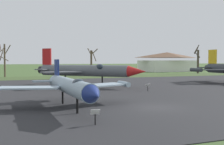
{
  "coord_description": "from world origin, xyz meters",
  "views": [
    {
      "loc": [
        -11.25,
        -19.53,
        3.85
      ],
      "look_at": [
        1.08,
        13.12,
        2.35
      ],
      "focal_mm": 43.96,
      "sensor_mm": 36.0,
      "label": 1
    }
  ],
  "objects_px": {
    "info_placard_rear_center": "(148,86)",
    "jet_fighter_rear_left": "(70,86)",
    "visitor_building": "(167,62)",
    "info_placard_rear_left": "(95,115)",
    "jet_fighter_rear_center": "(86,70)"
  },
  "relations": [
    {
      "from": "info_placard_rear_center",
      "to": "jet_fighter_rear_left",
      "type": "bearing_deg",
      "value": -142.62
    },
    {
      "from": "info_placard_rear_center",
      "to": "jet_fighter_rear_left",
      "type": "xyz_separation_m",
      "value": [
        -11.85,
        -9.05,
        1.22
      ]
    },
    {
      "from": "jet_fighter_rear_left",
      "to": "visitor_building",
      "type": "bearing_deg",
      "value": 52.55
    },
    {
      "from": "info_placard_rear_left",
      "to": "visitor_building",
      "type": "relative_size",
      "value": 0.05
    },
    {
      "from": "info_placard_rear_center",
      "to": "visitor_building",
      "type": "xyz_separation_m",
      "value": [
        37.47,
        55.33,
        2.76
      ]
    },
    {
      "from": "info_placard_rear_center",
      "to": "jet_fighter_rear_left",
      "type": "distance_m",
      "value": 14.96
    },
    {
      "from": "visitor_building",
      "to": "info_placard_rear_left",
      "type": "bearing_deg",
      "value": -124.85
    },
    {
      "from": "info_placard_rear_center",
      "to": "visitor_building",
      "type": "height_order",
      "value": "visitor_building"
    },
    {
      "from": "jet_fighter_rear_center",
      "to": "info_placard_rear_center",
      "type": "xyz_separation_m",
      "value": [
        5.56,
        -8.82,
        -1.81
      ]
    },
    {
      "from": "jet_fighter_rear_center",
      "to": "info_placard_rear_left",
      "type": "relative_size",
      "value": 14.31
    },
    {
      "from": "jet_fighter_rear_center",
      "to": "jet_fighter_rear_left",
      "type": "xyz_separation_m",
      "value": [
        -6.3,
        -17.87,
        -0.59
      ]
    },
    {
      "from": "jet_fighter_rear_center",
      "to": "visitor_building",
      "type": "height_order",
      "value": "visitor_building"
    },
    {
      "from": "info_placard_rear_left",
      "to": "visitor_building",
      "type": "height_order",
      "value": "visitor_building"
    },
    {
      "from": "info_placard_rear_center",
      "to": "visitor_building",
      "type": "distance_m",
      "value": 66.88
    },
    {
      "from": "visitor_building",
      "to": "info_placard_rear_center",
      "type": "bearing_deg",
      "value": -124.11
    }
  ]
}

